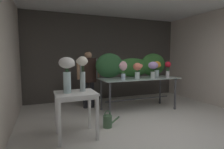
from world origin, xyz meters
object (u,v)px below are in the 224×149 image
object	(u,v)px
watering_can	(108,121)
vase_crimson_peonies	(168,68)
display_table_glass	(139,83)
vase_cream_lisianthus_tall	(82,70)
vase_white_roses_tall	(67,71)
vase_sunset_ranunculus	(157,68)
vase_lilac_carnations	(153,67)
florist	(88,73)
vase_blush_stock	(123,68)
vase_coral_snapdragons	(138,69)
side_table_white	(76,99)

from	to	relation	value
watering_can	vase_crimson_peonies	bearing A→B (deg)	17.91
display_table_glass	vase_cream_lisianthus_tall	bearing A→B (deg)	-150.36
vase_cream_lisianthus_tall	vase_white_roses_tall	bearing A→B (deg)	-167.40
display_table_glass	vase_crimson_peonies	bearing A→B (deg)	-15.17
vase_sunset_ranunculus	vase_lilac_carnations	bearing A→B (deg)	-140.24
florist	vase_crimson_peonies	world-z (taller)	florist
vase_blush_stock	vase_cream_lisianthus_tall	distance (m)	1.41
vase_coral_snapdragons	florist	bearing A→B (deg)	141.78
side_table_white	florist	size ratio (longest dim) A/B	0.51
display_table_glass	vase_coral_snapdragons	distance (m)	0.42
vase_white_roses_tall	vase_cream_lisianthus_tall	size ratio (longest dim) A/B	0.98
vase_blush_stock	vase_crimson_peonies	distance (m)	1.28
vase_lilac_carnations	vase_crimson_peonies	world-z (taller)	vase_lilac_carnations
vase_coral_snapdragons	vase_white_roses_tall	size ratio (longest dim) A/B	0.66
display_table_glass	vase_sunset_ranunculus	bearing A→B (deg)	3.45
display_table_glass	vase_white_roses_tall	size ratio (longest dim) A/B	3.39
watering_can	vase_coral_snapdragons	bearing A→B (deg)	32.88
vase_coral_snapdragons	vase_lilac_carnations	xyz separation A→B (m)	(0.41, -0.06, 0.03)
vase_white_roses_tall	watering_can	xyz separation A→B (m)	(0.79, 0.19, -1.04)
vase_lilac_carnations	watering_can	distance (m)	1.87
vase_white_roses_tall	vase_lilac_carnations	bearing A→B (deg)	19.70
side_table_white	watering_can	world-z (taller)	side_table_white
vase_lilac_carnations	vase_crimson_peonies	size ratio (longest dim) A/B	1.01
vase_crimson_peonies	vase_sunset_ranunculus	distance (m)	0.30
side_table_white	watering_can	distance (m)	0.88
vase_cream_lisianthus_tall	watering_can	xyz separation A→B (m)	(0.52, 0.13, -1.04)
florist	vase_blush_stock	xyz separation A→B (m)	(0.65, -0.82, 0.18)
vase_crimson_peonies	vase_cream_lisianthus_tall	bearing A→B (deg)	-162.90
vase_blush_stock	watering_can	xyz separation A→B (m)	(-0.64, -0.67, -1.01)
vase_sunset_ranunculus	vase_blush_stock	bearing A→B (deg)	-170.23
vase_blush_stock	vase_lilac_carnations	bearing A→B (deg)	-4.20
vase_cream_lisianthus_tall	watering_can	size ratio (longest dim) A/B	1.75
vase_crimson_peonies	watering_can	world-z (taller)	vase_crimson_peonies
vase_coral_snapdragons	vase_blush_stock	bearing A→B (deg)	179.77
florist	display_table_glass	bearing A→B (deg)	-29.68
vase_blush_stock	vase_cream_lisianthus_tall	size ratio (longest dim) A/B	0.71
watering_can	vase_white_roses_tall	bearing A→B (deg)	-166.46
vase_coral_snapdragons	vase_cream_lisianthus_tall	xyz separation A→B (m)	(-1.56, -0.80, 0.07)
vase_coral_snapdragons	vase_sunset_ranunculus	distance (m)	0.74
side_table_white	florist	world-z (taller)	florist
vase_lilac_carnations	vase_white_roses_tall	xyz separation A→B (m)	(-2.24, -0.80, 0.04)
side_table_white	watering_can	size ratio (longest dim) A/B	2.24
vase_coral_snapdragons	vase_sunset_ranunculus	bearing A→B (deg)	15.06
vase_sunset_ranunculus	watering_can	size ratio (longest dim) A/B	1.20
florist	vase_blush_stock	size ratio (longest dim) A/B	3.51
side_table_white	vase_sunset_ranunculus	bearing A→B (deg)	23.62
vase_crimson_peonies	vase_white_roses_tall	xyz separation A→B (m)	(-2.71, -0.81, 0.06)
vase_coral_snapdragons	watering_can	world-z (taller)	vase_coral_snapdragons
vase_lilac_carnations	vase_sunset_ranunculus	distance (m)	0.39
vase_sunset_ranunculus	vase_white_roses_tall	xyz separation A→B (m)	(-2.54, -1.05, 0.07)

